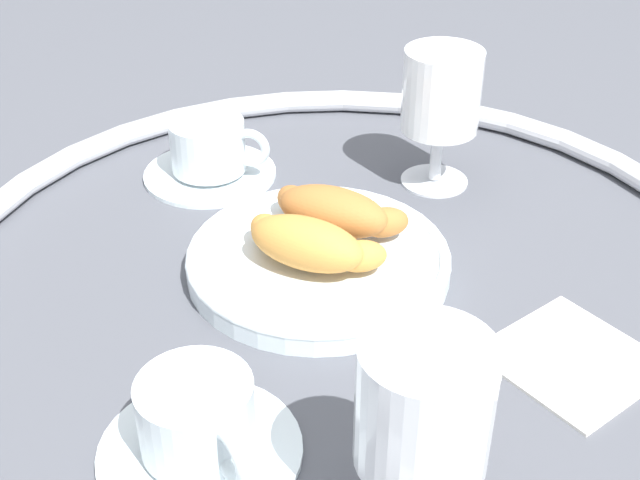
# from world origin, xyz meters

# --- Properties ---
(ground_plane) EXTENTS (2.20, 2.20, 0.00)m
(ground_plane) POSITION_xyz_m (0.00, 0.00, 0.00)
(ground_plane) COLOR #4C4F56
(table_chrome_rim) EXTENTS (0.70, 0.70, 0.02)m
(table_chrome_rim) POSITION_xyz_m (0.00, 0.00, 0.01)
(table_chrome_rim) COLOR silver
(table_chrome_rim) RESTS_ON ground_plane
(pastry_plate) EXTENTS (0.23, 0.23, 0.02)m
(pastry_plate) POSITION_xyz_m (-0.02, 0.00, 0.01)
(pastry_plate) COLOR silver
(pastry_plate) RESTS_ON ground_plane
(croissant_large) EXTENTS (0.14, 0.06, 0.04)m
(croissant_large) POSITION_xyz_m (-0.02, -0.02, 0.04)
(croissant_large) COLOR #CC893D
(croissant_large) RESTS_ON pastry_plate
(croissant_small) EXTENTS (0.14, 0.06, 0.04)m
(croissant_small) POSITION_xyz_m (-0.02, 0.03, 0.04)
(croissant_small) COLOR #AD6B33
(croissant_small) RESTS_ON pastry_plate
(coffee_cup_near) EXTENTS (0.14, 0.14, 0.06)m
(coffee_cup_near) POSITION_xyz_m (-0.01, -0.22, 0.03)
(coffee_cup_near) COLOR silver
(coffee_cup_near) RESTS_ON ground_plane
(coffee_cup_far) EXTENTS (0.14, 0.14, 0.06)m
(coffee_cup_far) POSITION_xyz_m (-0.19, 0.11, 0.03)
(coffee_cup_far) COLOR silver
(coffee_cup_far) RESTS_ON ground_plane
(juice_glass_left) EXTENTS (0.08, 0.08, 0.14)m
(juice_glass_left) POSITION_xyz_m (0.02, 0.19, 0.09)
(juice_glass_left) COLOR white
(juice_glass_left) RESTS_ON ground_plane
(juice_glass_right) EXTENTS (0.08, 0.08, 0.14)m
(juice_glass_right) POSITION_xyz_m (0.14, -0.22, 0.10)
(juice_glass_right) COLOR white
(juice_glass_right) RESTS_ON ground_plane
(sugar_packet) EXTENTS (0.06, 0.04, 0.01)m
(sugar_packet) POSITION_xyz_m (0.12, -0.10, 0.00)
(sugar_packet) COLOR white
(sugar_packet) RESTS_ON ground_plane
(folded_napkin) EXTENTS (0.15, 0.15, 0.01)m
(folded_napkin) POSITION_xyz_m (0.20, -0.03, 0.00)
(folded_napkin) COLOR silver
(folded_napkin) RESTS_ON ground_plane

